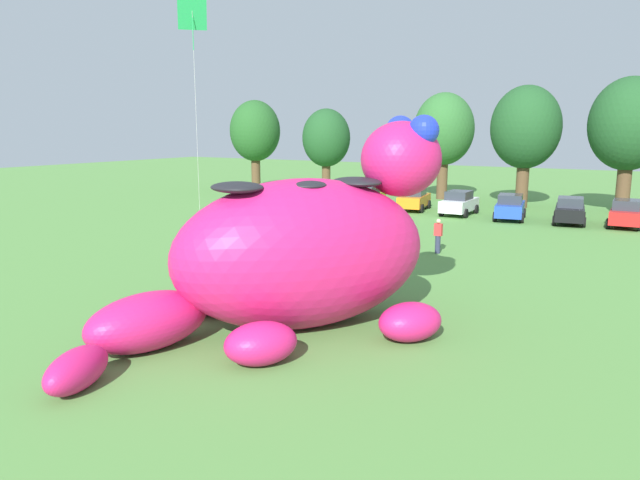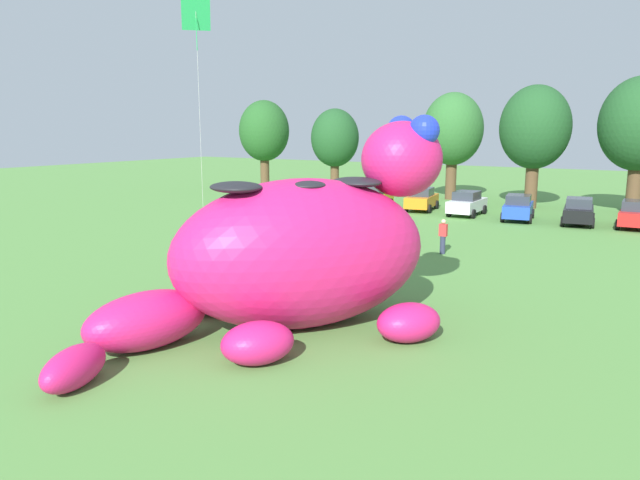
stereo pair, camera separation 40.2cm
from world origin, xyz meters
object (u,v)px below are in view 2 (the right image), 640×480
at_px(car_blue, 518,208).
at_px(tethered_flying_kite, 196,16).
at_px(spectator_wandering, 399,227).
at_px(spectator_by_cars, 359,230).
at_px(car_orange, 422,199).
at_px(spectator_mid_field, 443,237).
at_px(car_black, 579,211).
at_px(car_yellow, 375,197).
at_px(car_red, 636,214).
at_px(giant_inflatable_creature, 302,251).
at_px(spectator_near_inflatable, 402,226).
at_px(car_white, 467,203).

height_order(car_blue, tethered_flying_kite, tethered_flying_kite).
bearing_deg(spectator_wandering, spectator_by_cars, -122.47).
relative_size(car_orange, spectator_by_cars, 2.53).
distance_m(spectator_mid_field, spectator_by_cars, 4.43).
xyz_separation_m(car_blue, spectator_mid_field, (-0.34, -12.90, -0.01)).
height_order(spectator_wandering, tethered_flying_kite, tethered_flying_kite).
relative_size(car_black, spectator_mid_field, 2.51).
bearing_deg(car_yellow, car_red, 0.81).
bearing_deg(car_red, car_blue, -174.74).
distance_m(spectator_mid_field, spectator_wandering, 3.47).
xyz_separation_m(car_orange, spectator_mid_field, (6.96, -13.93, -0.01)).
xyz_separation_m(giant_inflatable_creature, spectator_wandering, (-3.28, 14.15, -1.52)).
bearing_deg(car_red, spectator_near_inflatable, -131.27).
distance_m(car_yellow, spectator_near_inflatable, 13.69).
bearing_deg(car_red, spectator_by_cars, -129.70).
height_order(car_red, spectator_mid_field, car_red).
bearing_deg(spectator_near_inflatable, car_red, 48.73).
bearing_deg(spectator_by_cars, car_yellow, 114.12).
xyz_separation_m(car_orange, car_black, (11.01, -0.80, 0.00)).
distance_m(car_orange, tethered_flying_kite, 25.19).
xyz_separation_m(giant_inflatable_creature, car_orange, (-7.17, 26.47, -1.51)).
xyz_separation_m(spectator_mid_field, spectator_by_cars, (-4.40, -0.48, 0.00)).
distance_m(car_yellow, tethered_flying_kite, 24.88).
bearing_deg(tethered_flying_kite, car_orange, 90.34).
xyz_separation_m(giant_inflatable_creature, car_blue, (0.13, 25.45, -1.51)).
bearing_deg(spectator_near_inflatable, spectator_mid_field, -31.81).
bearing_deg(giant_inflatable_creature, car_red, 74.92).
distance_m(giant_inflatable_creature, car_white, 26.10).
height_order(car_blue, car_red, same).
bearing_deg(car_blue, spectator_wandering, -106.82).
height_order(car_orange, car_red, same).
height_order(car_black, spectator_near_inflatable, car_black).
relative_size(car_orange, car_red, 1.04).
height_order(spectator_mid_field, spectator_wandering, same).
bearing_deg(car_yellow, giant_inflatable_creature, -67.36).
distance_m(car_black, spectator_wandering, 13.55).
xyz_separation_m(car_blue, tethered_flying_kite, (-7.16, -22.31, 9.47)).
distance_m(car_white, car_black, 7.33).
distance_m(car_black, car_red, 3.21).
bearing_deg(spectator_wandering, giant_inflatable_creature, -76.94).
bearing_deg(car_red, spectator_mid_field, -118.13).
relative_size(giant_inflatable_creature, spectator_wandering, 7.29).
relative_size(car_black, spectator_by_cars, 2.51).
xyz_separation_m(car_yellow, car_blue, (10.90, -0.38, 0.00)).
bearing_deg(spectator_near_inflatable, car_black, 57.95).
bearing_deg(car_yellow, car_blue, -2.01).
bearing_deg(spectator_mid_field, car_orange, 116.56).
bearing_deg(car_black, car_white, 178.91).
height_order(spectator_mid_field, spectator_by_cars, same).
height_order(car_red, spectator_wandering, car_red).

